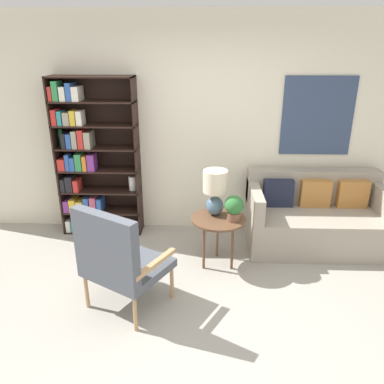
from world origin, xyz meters
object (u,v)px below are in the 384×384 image
bookshelf (88,159)px  table_lamp (215,189)px  armchair (117,257)px  side_table (218,222)px  couch (315,218)px  potted_plant (234,207)px

bookshelf → table_lamp: (1.57, -0.71, -0.11)m
armchair → side_table: (0.92, 0.81, -0.04)m
armchair → couch: bearing=32.3°
potted_plant → armchair: bearing=-144.8°
table_lamp → potted_plant: 0.28m
side_table → table_lamp: bearing=115.1°
bookshelf → side_table: size_ratio=3.35×
bookshelf → table_lamp: 1.72m
armchair → potted_plant: size_ratio=3.68×
bookshelf → potted_plant: bearing=-25.7°
bookshelf → side_table: bearing=-26.3°
bookshelf → armchair: size_ratio=1.93×
potted_plant → bookshelf: bearing=154.3°
table_lamp → armchair: bearing=-134.2°
side_table → potted_plant: bearing=-19.5°
side_table → potted_plant: size_ratio=2.12×
armchair → table_lamp: bearing=45.8°
bookshelf → couch: bearing=-5.4°
table_lamp → bookshelf: bearing=155.8°
bookshelf → potted_plant: (1.76, -0.85, -0.25)m
table_lamp → potted_plant: size_ratio=1.82×
table_lamp → couch: bearing=19.4°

